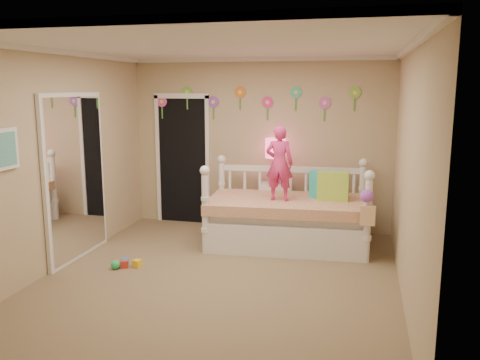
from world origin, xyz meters
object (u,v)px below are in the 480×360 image
(nightstand, at_px, (275,207))
(table_lamp, at_px, (275,154))
(daybed, at_px, (287,204))
(child, at_px, (279,163))

(nightstand, height_order, table_lamp, table_lamp)
(daybed, bearing_deg, nightstand, 109.69)
(child, xyz_separation_m, table_lamp, (-0.18, 0.77, 0.03))
(table_lamp, bearing_deg, daybed, -66.33)
(daybed, height_order, table_lamp, table_lamp)
(nightstand, xyz_separation_m, table_lamp, (0.00, 0.00, 0.82))
(child, distance_m, nightstand, 1.12)
(daybed, height_order, nightstand, daybed)
(child, distance_m, table_lamp, 0.79)
(nightstand, relative_size, table_lamp, 1.09)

